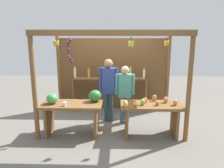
% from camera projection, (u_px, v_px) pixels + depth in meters
% --- Properties ---
extents(ground_plane, '(12.00, 12.00, 0.00)m').
position_uv_depth(ground_plane, '(112.00, 121.00, 5.96)').
color(ground_plane, slate).
rests_on(ground_plane, ground).
extents(market_stall, '(3.33, 2.15, 2.34)m').
position_uv_depth(market_stall, '(113.00, 67.00, 6.11)').
color(market_stall, brown).
rests_on(market_stall, ground).
extents(fruit_counter_left, '(1.39, 0.69, 1.00)m').
position_uv_depth(fruit_counter_left, '(74.00, 108.00, 5.12)').
color(fruit_counter_left, brown).
rests_on(fruit_counter_left, ground).
extents(fruit_counter_right, '(1.35, 0.64, 0.88)m').
position_uv_depth(fruit_counter_right, '(150.00, 111.00, 5.06)').
color(fruit_counter_right, brown).
rests_on(fruit_counter_right, ground).
extents(bottle_shelf_unit, '(2.14, 0.22, 1.33)m').
position_uv_depth(bottle_shelf_unit, '(109.00, 85.00, 6.52)').
color(bottle_shelf_unit, brown).
rests_on(bottle_shelf_unit, ground).
extents(vendor_man, '(0.48, 0.22, 1.63)m').
position_uv_depth(vendor_man, '(108.00, 85.00, 5.75)').
color(vendor_man, '#2B4A53').
rests_on(vendor_man, ground).
extents(vendor_woman, '(0.48, 0.20, 1.48)m').
position_uv_depth(vendor_woman, '(125.00, 90.00, 5.66)').
color(vendor_woman, '#3D5A74').
rests_on(vendor_woman, ground).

